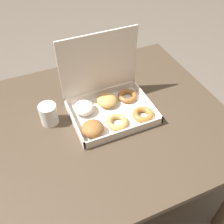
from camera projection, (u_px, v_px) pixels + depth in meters
The scene contains 4 objects.
ground_plane at pixel (103, 195), 1.72m from camera, with size 8.00×8.00×0.00m, color #6B6054.
dining_table at pixel (99, 132), 1.28m from camera, with size 1.21×0.99×0.71m.
donut_box at pixel (106, 102), 1.22m from camera, with size 0.38×0.30×0.35m.
coffee_mug at pixel (49, 114), 1.18m from camera, with size 0.08×0.08×0.10m.
Camera 1 is at (-0.28, -0.80, 1.60)m, focal length 42.00 mm.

